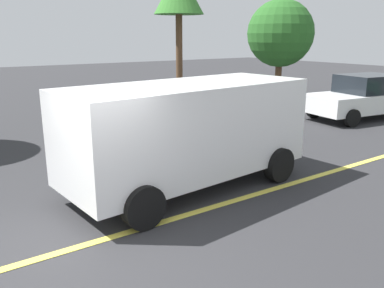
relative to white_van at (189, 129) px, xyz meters
The scene contains 5 objects.
ground_plane 3.09m from the white_van, 156.00° to the right, with size 80.00×80.00×0.00m, color #2D2D30.
lane_marking_centre 1.76m from the white_van, 69.84° to the right, with size 28.00×0.16×0.01m, color #E0D14C.
white_van is the anchor object (origin of this frame).
car_white_mid_road 10.00m from the white_van, 12.81° to the left, with size 4.82×2.62×1.68m.
tree_right_verge 13.03m from the white_van, 35.43° to the left, with size 3.23×3.23×4.85m.
Camera 1 is at (-1.94, -5.49, 3.12)m, focal length 37.46 mm.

